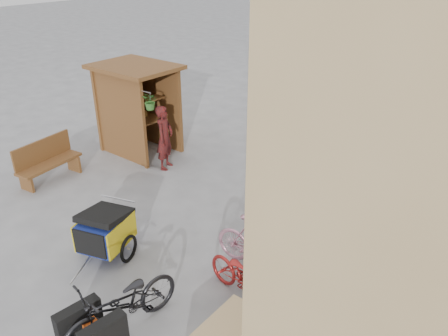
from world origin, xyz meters
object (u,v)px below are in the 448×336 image
Objects in this scene: person_kiosk at (165,138)px; bike_4 at (329,189)px; cargo_bike at (120,308)px; kiosk at (134,97)px; child_trailer at (105,230)px; shopping_carts at (420,138)px; bike_7 at (368,167)px; bike_3 at (315,203)px; bike_1 at (259,246)px; bike_6 at (348,171)px; bench at (47,160)px; bike_0 at (247,279)px; bike_2 at (298,210)px; bike_5 at (330,182)px.

bike_4 is at bearing -101.16° from person_kiosk.
cargo_bike is 1.16× the size of bike_4.
cargo_bike is (4.72, -4.56, -1.06)m from kiosk.
child_trailer reaches higher than bike_4.
shopping_carts is 1.24× the size of bike_7.
bike_3 reaches higher than bike_7.
shopping_carts is at bearing 49.37° from child_trailer.
person_kiosk reaches higher than cargo_bike.
person_kiosk is 4.52m from bike_1.
cargo_bike is 6.09m from bike_6.
person_kiosk is (1.76, 2.22, 0.31)m from bench.
kiosk is 6.52m from bike_0.
bike_2 is 2.19m from bike_6.
child_trailer is at bearing 167.71° from bike_4.
bench is 1.02× the size of bike_0.
bike_3 is at bearing -8.26° from bike_1.
bike_1 is at bearing 11.75° from child_trailer.
bench is at bearing -99.16° from kiosk.
kiosk reaches higher than bike_5.
bike_3 reaches higher than bike_6.
bike_3 is 1.86m from bike_6.
bike_5 is 1.34m from bike_7.
bike_6 is 1.08× the size of bike_7.
bike_1 reaches higher than child_trailer.
cargo_bike is at bearing -100.20° from shopping_carts.
kiosk is at bearing 93.31° from bike_2.
bike_3 is (0.86, 4.19, 0.06)m from cargo_bike.
bike_5 is at bearing -3.78° from bike_1.
child_trailer is 1.01× the size of person_kiosk.
bike_6 reaches higher than bike_4.
bench is 0.97× the size of bike_7.
bike_4 is at bearing 13.66° from bike_3.
bike_1 is at bearing -167.10° from bike_2.
bike_5 is at bearing 39.70° from bike_4.
bench is 6.62m from bike_5.
kiosk is 5.68m from bike_3.
bike_2 is at bearing 9.69° from bench.
person_kiosk reaches higher than bench.
kiosk is 1.54× the size of bike_0.
bike_5 is (-0.03, 0.08, 0.11)m from bike_4.
kiosk reaches higher than bike_4.
bike_1 is at bearing -136.63° from person_kiosk.
shopping_carts is at bearing -11.75° from bike_1.
bike_3 is 0.98m from bike_5.
bike_1 is (4.11, -1.86, -0.33)m from person_kiosk.
bike_5 is (0.71, 5.16, 0.06)m from cargo_bike.
bike_2 is at bearing 87.22° from cargo_bike.
bike_1 reaches higher than bike_4.
kiosk is at bearing -146.89° from shopping_carts.
bike_4 is 0.91× the size of bike_5.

